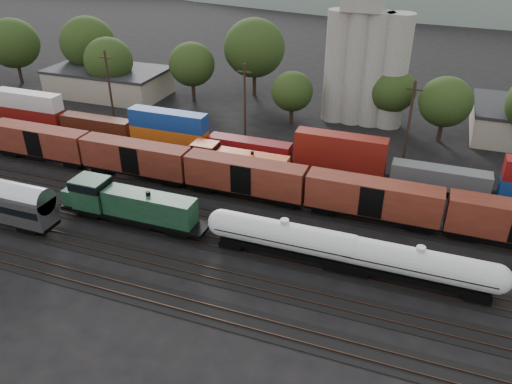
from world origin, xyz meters
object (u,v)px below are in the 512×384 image
(green_locomotive, at_px, (125,204))
(orange_locomotive, at_px, (233,161))
(tank_car_a, at_px, (284,237))
(grain_silo, at_px, (366,55))

(green_locomotive, xyz_separation_m, orange_locomotive, (6.83, 15.00, -0.37))
(orange_locomotive, bearing_deg, tank_car_a, -51.88)
(green_locomotive, bearing_deg, grain_silo, 64.94)
(green_locomotive, distance_m, tank_car_a, 18.60)
(tank_car_a, distance_m, orange_locomotive, 19.07)
(green_locomotive, height_order, tank_car_a, green_locomotive)
(tank_car_a, height_order, grain_silo, grain_silo)
(green_locomotive, height_order, orange_locomotive, green_locomotive)
(orange_locomotive, height_order, grain_silo, grain_silo)
(grain_silo, bearing_deg, tank_car_a, -90.80)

